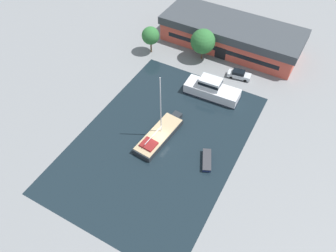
{
  "coord_description": "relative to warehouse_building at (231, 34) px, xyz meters",
  "views": [
    {
      "loc": [
        17.89,
        -29.68,
        42.54
      ],
      "look_at": [
        0.0,
        2.79,
        1.0
      ],
      "focal_mm": 35.0,
      "sensor_mm": 36.0,
      "label": 1
    }
  ],
  "objects": [
    {
      "name": "quay_tree_near_building",
      "position": [
        -3.48,
        -7.31,
        1.37
      ],
      "size": [
        5.09,
        5.09,
        6.75
      ],
      "color": "brown",
      "rests_on": "ground"
    },
    {
      "name": "water_canal",
      "position": [
        0.06,
        -31.34,
        -2.82
      ],
      "size": [
        25.55,
        37.15,
        0.01
      ],
      "primitive_type": "cube",
      "color": "black",
      "rests_on": "ground"
    },
    {
      "name": "quay_tree_by_water",
      "position": [
        -14.06,
        -10.48,
        1.24
      ],
      "size": [
        3.74,
        3.74,
        5.95
      ],
      "color": "brown",
      "rests_on": "ground"
    },
    {
      "name": "small_dinghy",
      "position": [
        8.68,
        -31.49,
        -2.46
      ],
      "size": [
        2.91,
        4.37,
        0.71
      ],
      "rotation": [
        0.0,
        0.0,
        0.42
      ],
      "color": "#19234C",
      "rests_on": "water_canal"
    },
    {
      "name": "warehouse_building",
      "position": [
        0.0,
        0.0,
        0.0
      ],
      "size": [
        30.33,
        11.68,
        5.58
      ],
      "rotation": [
        0.0,
        0.0,
        -0.01
      ],
      "color": "#C64C3D",
      "rests_on": "ground"
    },
    {
      "name": "motor_cruiser",
      "position": [
        2.97,
        -16.87,
        -1.44
      ],
      "size": [
        10.49,
        4.08,
        3.76
      ],
      "rotation": [
        0.0,
        0.0,
        1.61
      ],
      "color": "silver",
      "rests_on": "water_canal"
    },
    {
      "name": "ground_plane",
      "position": [
        0.06,
        -31.34,
        -2.82
      ],
      "size": [
        440.0,
        440.0,
        0.0
      ],
      "primitive_type": "plane",
      "color": "gray"
    },
    {
      "name": "parked_car",
      "position": [
        5.74,
        -9.52,
        -2.0
      ],
      "size": [
        4.74,
        2.41,
        1.64
      ],
      "rotation": [
        0.0,
        0.0,
        4.86
      ],
      "color": "silver",
      "rests_on": "ground"
    },
    {
      "name": "sailboat_moored",
      "position": [
        -0.4,
        -30.76,
        -2.2
      ],
      "size": [
        4.28,
        11.49,
        12.63
      ],
      "rotation": [
        0.0,
        0.0,
        -0.09
      ],
      "color": "#23282D",
      "rests_on": "water_canal"
    }
  ]
}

